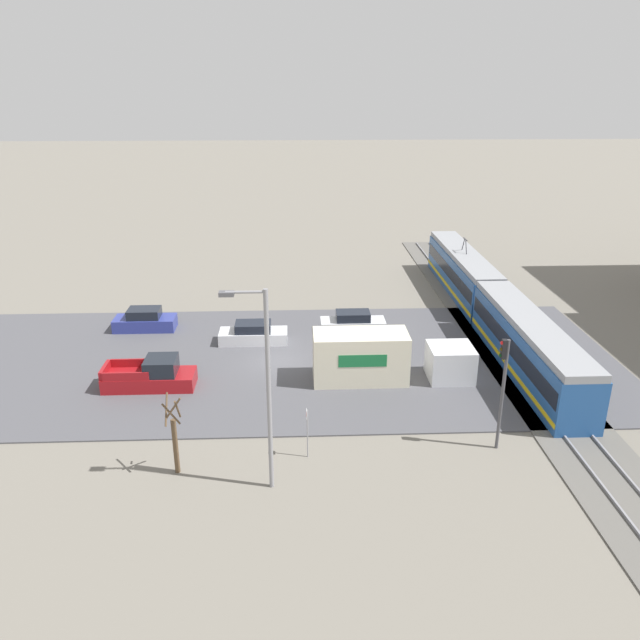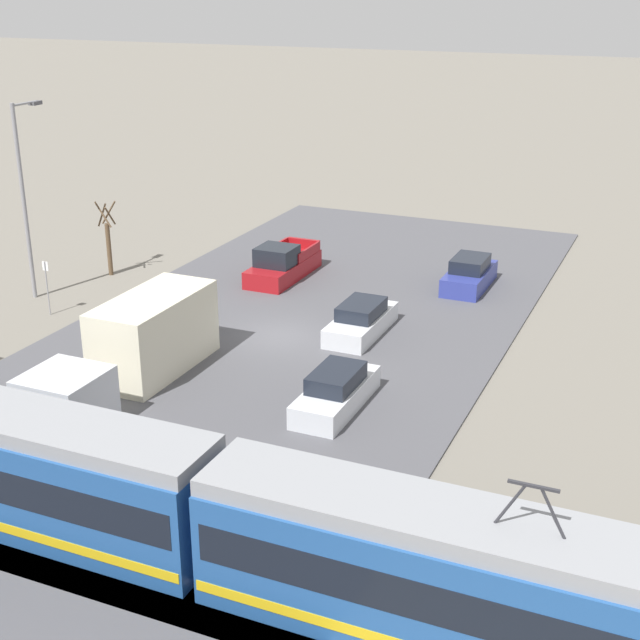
{
  "view_description": "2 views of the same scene",
  "coord_description": "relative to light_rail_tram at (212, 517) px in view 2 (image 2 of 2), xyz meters",
  "views": [
    {
      "loc": [
        36.99,
        1.23,
        17.09
      ],
      "look_at": [
        -2.69,
        2.91,
        1.78
      ],
      "focal_mm": 35.0,
      "sensor_mm": 36.0,
      "label": 1
    },
    {
      "loc": [
        -15.92,
        32.25,
        14.65
      ],
      "look_at": [
        -4.03,
        5.04,
        3.23
      ],
      "focal_mm": 50.0,
      "sensor_mm": 36.0,
      "label": 2
    }
  ],
  "objects": [
    {
      "name": "box_truck",
      "position": [
        8.66,
        -9.14,
        -0.28
      ],
      "size": [
        2.56,
        9.64,
        3.04
      ],
      "color": "silver",
      "rests_on": "ground"
    },
    {
      "name": "light_rail_tram",
      "position": [
        0.0,
        0.0,
        0.0
      ],
      "size": [
        31.44,
        2.57,
        4.6
      ],
      "color": "#235193",
      "rests_on": "ground"
    },
    {
      "name": "road_surface",
      "position": [
        5.6,
        -15.56,
        -1.72
      ],
      "size": [
        18.72,
        44.12,
        0.08
      ],
      "color": "#4C4C51",
      "rests_on": "ground"
    },
    {
      "name": "street_tree",
      "position": [
        17.73,
        -19.93,
        0.04
      ],
      "size": [
        0.95,
        0.79,
        3.97
      ],
      "color": "brown",
      "rests_on": "ground"
    },
    {
      "name": "rail_bed",
      "position": [
        5.6,
        -0.0,
        -1.71
      ],
      "size": [
        61.9,
        4.4,
        0.22
      ],
      "color": "#5B5954",
      "rests_on": "ground"
    },
    {
      "name": "sedan_car_2",
      "position": [
        0.79,
        -10.18,
        -1.08
      ],
      "size": [
        1.73,
        4.65,
        1.47
      ],
      "color": "silver",
      "rests_on": "ground"
    },
    {
      "name": "no_parking_sign",
      "position": [
        16.74,
        -13.84,
        -0.21
      ],
      "size": [
        0.32,
        0.08,
        2.58
      ],
      "color": "gray",
      "rests_on": "ground"
    },
    {
      "name": "sedan_car_1",
      "position": [
        2.54,
        -17.25,
        -1.09
      ],
      "size": [
        1.83,
        4.69,
        1.44
      ],
      "color": "silver",
      "rests_on": "ground"
    },
    {
      "name": "pickup_truck",
      "position": [
        9.09,
        -22.88,
        -0.99
      ],
      "size": [
        2.04,
        5.31,
        1.84
      ],
      "color": "maroon",
      "rests_on": "ground"
    },
    {
      "name": "street_lamp_near_crossing",
      "position": [
        19.03,
        -15.68,
        3.56
      ],
      "size": [
        0.36,
        1.95,
        9.36
      ],
      "color": "gray",
      "rests_on": "ground"
    },
    {
      "name": "sedan_car_0",
      "position": [
        -0.18,
        -25.28,
        -1.03
      ],
      "size": [
        1.86,
        4.38,
        1.58
      ],
      "rotation": [
        0.0,
        0.0,
        3.14
      ],
      "color": "navy",
      "rests_on": "ground"
    },
    {
      "name": "ground_plane",
      "position": [
        5.6,
        -15.56,
        -1.76
      ],
      "size": [
        320.0,
        320.0,
        0.0
      ],
      "primitive_type": "plane",
      "color": "slate"
    }
  ]
}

